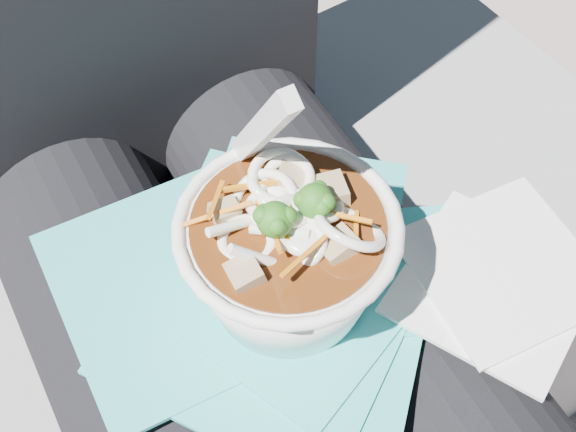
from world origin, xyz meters
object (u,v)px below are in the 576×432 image
lap (274,364)px  plastic_bag (282,281)px  stone_ledge (218,371)px  person_body (220,259)px  udon_bowl (288,250)px

lap → plastic_bag: 0.09m
stone_ledge → person_body: (0.00, -0.06, 0.32)m
stone_ledge → person_body: size_ratio=1.02×
lap → udon_bowl: bearing=19.2°
stone_ledge → person_body: bearing=-90.0°
person_body → plastic_bag: 0.10m
udon_bowl → stone_ledge: bearing=96.5°
stone_ledge → lap: bearing=-90.0°
person_body → udon_bowl: bearing=-79.3°
plastic_bag → udon_bowl: 0.06m
stone_ledge → lap: 0.33m
person_body → udon_bowl: 0.15m
stone_ledge → plastic_bag: size_ratio=2.75×
lap → person_body: size_ratio=0.49×
stone_ledge → person_body: 0.33m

